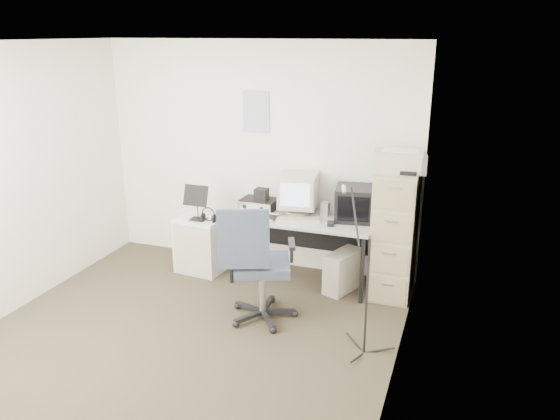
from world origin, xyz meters
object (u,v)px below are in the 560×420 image
(filing_cabinet, at_px, (395,234))
(side_cart, at_px, (201,244))
(office_chair, at_px, (262,263))
(desk, at_px, (303,249))

(filing_cabinet, bearing_deg, side_cart, -176.12)
(filing_cabinet, xyz_separation_m, office_chair, (-1.06, -0.93, -0.09))
(office_chair, bearing_deg, side_cart, 121.81)
(filing_cabinet, distance_m, office_chair, 1.41)
(filing_cabinet, bearing_deg, desk, -178.19)
(filing_cabinet, bearing_deg, office_chair, -138.89)
(filing_cabinet, height_order, desk, filing_cabinet)
(desk, height_order, side_cart, desk)
(filing_cabinet, relative_size, office_chair, 1.16)
(office_chair, bearing_deg, filing_cabinet, 20.06)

